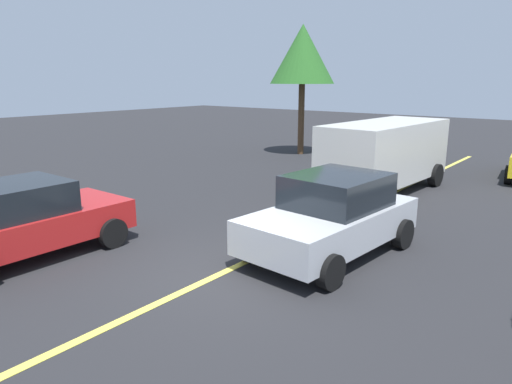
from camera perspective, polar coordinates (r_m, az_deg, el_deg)
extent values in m
plane|color=#262628|center=(8.87, -3.85, -9.75)|extent=(80.00, 80.00, 0.00)
cube|color=#E0D14C|center=(11.12, 6.61, -4.85)|extent=(28.00, 0.16, 0.01)
cube|color=silver|center=(15.38, 15.52, 4.84)|extent=(5.31, 2.31, 1.82)
cube|color=black|center=(17.21, 18.74, 6.86)|extent=(0.27, 1.85, 0.80)
cylinder|color=black|center=(17.53, 15.01, 2.89)|extent=(0.77, 0.31, 0.76)
cylinder|color=black|center=(16.74, 21.10, 1.95)|extent=(0.77, 0.31, 0.76)
cylinder|color=black|center=(14.52, 8.62, 1.03)|extent=(0.77, 0.31, 0.76)
cylinder|color=black|center=(13.56, 15.69, -0.23)|extent=(0.77, 0.31, 0.76)
cube|color=#B7BABF|center=(9.60, 9.08, -3.89)|extent=(4.14, 2.16, 0.67)
cube|color=black|center=(9.58, 9.89, 0.19)|extent=(2.04, 1.78, 0.67)
cylinder|color=black|center=(8.16, 9.09, -9.61)|extent=(0.65, 0.27, 0.64)
cylinder|color=black|center=(9.24, -0.62, -6.60)|extent=(0.65, 0.27, 0.64)
cylinder|color=black|center=(10.41, 17.51, -4.89)|extent=(0.65, 0.27, 0.64)
cylinder|color=black|center=(11.27, 8.94, -2.99)|extent=(0.65, 0.27, 0.64)
cube|color=red|center=(10.49, -26.22, -3.78)|extent=(3.97, 1.87, 0.62)
cube|color=black|center=(10.26, -27.57, -0.73)|extent=(1.91, 1.64, 0.62)
cylinder|color=black|center=(11.96, -22.27, -2.90)|extent=(0.64, 0.22, 0.64)
cylinder|color=black|center=(10.44, -17.14, -4.81)|extent=(0.64, 0.22, 0.64)
cube|color=#236B3D|center=(21.50, 14.74, 5.51)|extent=(4.43, 2.41, 0.62)
cube|color=black|center=(21.60, 15.15, 7.19)|extent=(2.24, 1.83, 0.62)
cylinder|color=black|center=(19.90, 14.44, 3.99)|extent=(0.67, 0.33, 0.64)
cylinder|color=black|center=(20.89, 10.54, 4.64)|extent=(0.67, 0.33, 0.64)
cylinder|color=black|center=(22.31, 18.57, 4.72)|extent=(0.67, 0.33, 0.64)
cylinder|color=black|center=(23.19, 14.90, 5.29)|extent=(0.67, 0.33, 0.64)
cylinder|color=black|center=(18.17, 28.50, 1.87)|extent=(0.66, 0.30, 0.64)
cylinder|color=#513823|center=(22.45, 5.54, 8.84)|extent=(0.29, 0.29, 3.30)
cone|color=#286023|center=(22.39, 5.72, 16.44)|extent=(2.98, 2.98, 2.65)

